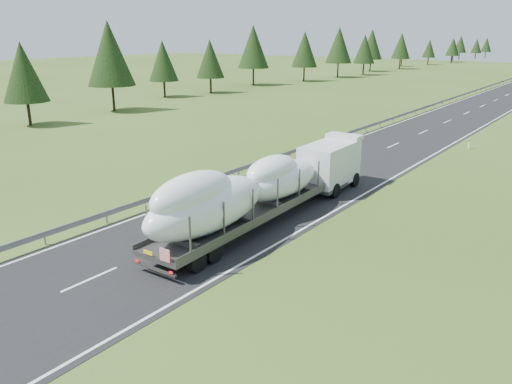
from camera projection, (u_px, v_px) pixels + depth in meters
The scene contains 4 objects.
ground at pixel (218, 223), 29.83m from camera, with size 400.00×400.00×0.00m, color #39521B.
guardrail at pixel (500, 82), 108.96m from camera, with size 0.10×400.00×0.76m.
tree_line_left at pixel (309, 50), 116.91m from camera, with size 14.63×272.23×12.66m.
boat_truck at pixel (261, 186), 29.17m from camera, with size 3.35×20.27×4.42m.
Camera 1 is at (18.49, -20.96, 10.82)m, focal length 35.00 mm.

